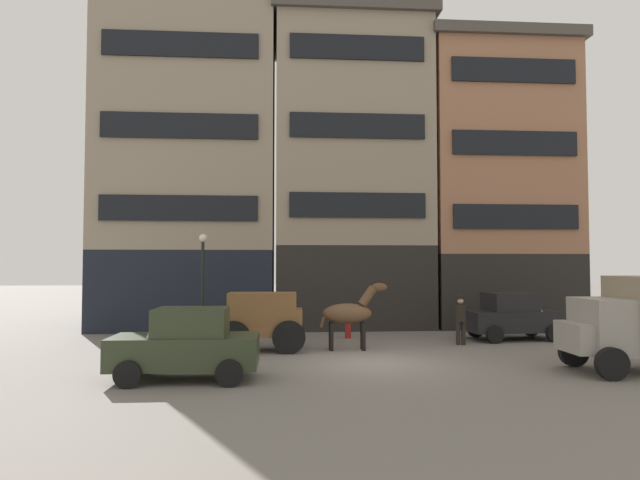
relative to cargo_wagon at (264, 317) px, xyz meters
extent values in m
plane|color=slate|center=(3.38, -2.41, -1.15)|extent=(120.00, 120.00, 0.00)
cube|color=black|center=(-3.77, 8.15, 0.63)|extent=(7.98, 6.39, 3.56)
cube|color=gray|center=(-3.77, 8.15, 9.54)|extent=(7.98, 6.39, 14.25)
cube|color=black|center=(-3.77, 4.90, 4.20)|extent=(6.70, 0.12, 1.10)
cube|color=black|center=(-3.77, 4.90, 7.76)|extent=(6.70, 0.12, 1.10)
cube|color=black|center=(-3.77, 4.90, 11.32)|extent=(6.70, 0.12, 1.10)
cube|color=black|center=(3.94, 8.15, 0.74)|extent=(7.15, 6.39, 3.77)
cube|color=gray|center=(3.94, 8.15, 7.90)|extent=(7.15, 6.39, 10.55)
cube|color=#47423D|center=(3.94, 8.15, 13.42)|extent=(7.65, 6.89, 0.50)
cube|color=black|center=(3.94, 4.90, 4.38)|extent=(6.01, 0.12, 1.10)
cube|color=black|center=(3.94, 4.90, 7.90)|extent=(6.01, 0.12, 1.10)
cube|color=black|center=(3.94, 4.90, 11.42)|extent=(6.01, 0.12, 1.10)
cube|color=black|center=(11.09, 8.15, 0.55)|extent=(6.84, 6.39, 3.40)
cube|color=#9E6B4C|center=(11.09, 8.15, 7.25)|extent=(6.84, 6.39, 9.98)
cube|color=#47423D|center=(11.09, 8.15, 12.48)|extent=(7.34, 6.89, 0.50)
cube|color=black|center=(11.09, 4.90, 3.92)|extent=(5.75, 0.12, 1.10)
cube|color=black|center=(11.09, 4.90, 7.25)|extent=(5.75, 0.12, 1.10)
cube|color=black|center=(11.09, 4.90, 10.57)|extent=(5.75, 0.12, 1.10)
cube|color=brown|center=(-0.05, 0.00, -0.45)|extent=(2.72, 1.34, 0.36)
cube|color=brown|center=(-0.05, 0.00, 0.28)|extent=(2.31, 1.14, 1.10)
cube|color=brown|center=(1.10, -0.01, 0.03)|extent=(0.41, 1.05, 0.50)
cylinder|color=black|center=(0.86, 0.70, -0.60)|extent=(1.10, 0.09, 1.10)
cylinder|color=black|center=(0.84, -0.72, -0.60)|extent=(1.10, 0.09, 1.10)
cylinder|color=black|center=(-0.94, 0.72, -0.60)|extent=(1.10, 0.09, 1.10)
cylinder|color=black|center=(-0.96, -0.70, -0.60)|extent=(1.10, 0.09, 1.10)
ellipsoid|color=#513823|center=(2.85, 0.00, 0.10)|extent=(1.71, 0.62, 0.70)
cylinder|color=#513823|center=(3.57, -0.01, 0.70)|extent=(0.67, 0.33, 0.76)
ellipsoid|color=#513823|center=(3.97, -0.01, 1.00)|extent=(0.56, 0.25, 0.30)
cylinder|color=#513823|center=(2.04, 0.01, -0.05)|extent=(0.27, 0.10, 0.65)
cylinder|color=black|center=(3.40, 0.17, -0.67)|extent=(0.14, 0.14, 0.95)
cylinder|color=black|center=(3.40, -0.19, -0.67)|extent=(0.14, 0.14, 0.95)
cylinder|color=black|center=(2.30, 0.19, -0.67)|extent=(0.14, 0.14, 0.95)
cylinder|color=black|center=(2.30, -0.17, -0.67)|extent=(0.14, 0.14, 0.95)
cube|color=gray|center=(9.44, -4.42, 0.12)|extent=(1.44, 1.73, 1.50)
cube|color=gray|center=(8.74, -4.40, -0.18)|extent=(0.93, 1.47, 0.80)
cube|color=silver|center=(8.99, -4.41, 0.37)|extent=(0.22, 1.36, 0.64)
cylinder|color=black|center=(8.96, -5.36, -0.73)|extent=(0.84, 0.24, 0.84)
cylinder|color=black|center=(9.01, -3.46, -0.73)|extent=(0.84, 0.24, 0.84)
cube|color=black|center=(9.66, 2.06, -0.42)|extent=(3.81, 1.88, 0.80)
cube|color=black|center=(9.51, 2.05, 0.33)|extent=(1.91, 1.58, 0.70)
cube|color=silver|center=(10.36, 2.12, 0.20)|extent=(0.44, 1.33, 0.56)
cylinder|color=black|center=(10.79, 2.99, -0.82)|extent=(0.67, 0.23, 0.66)
cylinder|color=black|center=(10.92, 1.32, -0.82)|extent=(0.67, 0.23, 0.66)
cylinder|color=black|center=(8.40, 2.81, -0.82)|extent=(0.67, 0.23, 0.66)
cylinder|color=black|center=(8.53, 1.13, -0.82)|extent=(0.67, 0.23, 0.66)
cube|color=#2D3823|center=(-1.87, -4.51, -0.42)|extent=(3.71, 1.63, 0.80)
cube|color=#2D3823|center=(-1.72, -4.51, 0.33)|extent=(1.81, 1.45, 0.70)
cube|color=silver|center=(-2.57, -4.51, 0.20)|extent=(0.34, 1.31, 0.56)
cylinder|color=black|center=(-3.07, -5.34, -0.82)|extent=(0.66, 0.18, 0.66)
cylinder|color=black|center=(-3.06, -3.66, -0.82)|extent=(0.66, 0.18, 0.66)
cylinder|color=black|center=(-0.67, -5.36, -0.82)|extent=(0.66, 0.18, 0.66)
cylinder|color=black|center=(-0.66, -3.68, -0.82)|extent=(0.66, 0.18, 0.66)
cylinder|color=black|center=(7.03, 0.86, -0.72)|extent=(0.16, 0.16, 0.85)
cylinder|color=black|center=(7.23, 0.86, -0.72)|extent=(0.16, 0.16, 0.85)
cylinder|color=black|center=(7.13, 0.86, 0.01)|extent=(0.46, 0.46, 0.62)
sphere|color=tan|center=(7.13, 0.86, 0.45)|extent=(0.22, 0.22, 0.22)
cylinder|color=black|center=(7.13, 0.86, 0.55)|extent=(0.28, 0.28, 0.02)
cylinder|color=black|center=(7.13, 0.86, 0.60)|extent=(0.18, 0.18, 0.09)
cylinder|color=black|center=(-2.45, 2.76, 0.75)|extent=(0.12, 0.12, 3.80)
sphere|color=silver|center=(-2.45, 2.76, 2.81)|extent=(0.32, 0.32, 0.32)
cylinder|color=maroon|center=(3.25, 2.94, -0.80)|extent=(0.24, 0.24, 0.70)
sphere|color=maroon|center=(3.25, 2.94, -0.43)|extent=(0.22, 0.22, 0.22)
camera|label=1|loc=(0.54, -18.76, 1.82)|focal=30.68mm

